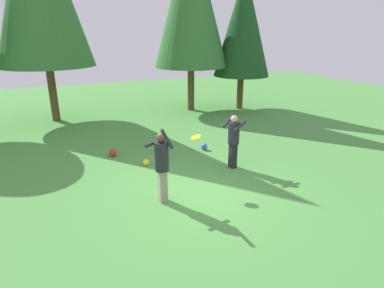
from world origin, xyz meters
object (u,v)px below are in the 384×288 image
(frisbee, at_px, (196,137))
(tree_far_right, at_px, (243,25))
(ball_yellow, at_px, (146,162))
(person_thrower, at_px, (162,161))
(ball_blue, at_px, (204,147))
(person_catcher, at_px, (234,137))
(ball_red, at_px, (113,153))

(frisbee, xyz_separation_m, tree_far_right, (6.02, 7.51, 2.91))
(ball_yellow, bearing_deg, person_thrower, -96.07)
(frisbee, bearing_deg, person_thrower, -157.06)
(ball_yellow, distance_m, ball_blue, 2.35)
(frisbee, relative_size, tree_far_right, 0.04)
(ball_blue, bearing_deg, person_catcher, -86.17)
(person_thrower, relative_size, ball_blue, 8.75)
(ball_yellow, bearing_deg, ball_blue, 13.34)
(person_catcher, relative_size, ball_yellow, 7.78)
(person_thrower, xyz_separation_m, ball_red, (-0.54, 3.58, -0.93))
(person_catcher, relative_size, ball_red, 6.39)
(person_thrower, height_order, tree_far_right, tree_far_right)
(person_catcher, distance_m, tree_far_right, 8.83)
(ball_blue, bearing_deg, tree_far_right, 47.98)
(person_catcher, bearing_deg, tree_far_right, -146.10)
(ball_red, bearing_deg, person_catcher, -37.46)
(person_catcher, distance_m, ball_blue, 1.96)
(ball_blue, distance_m, tree_far_right, 8.03)
(ball_red, distance_m, ball_yellow, 1.47)
(person_catcher, height_order, tree_far_right, tree_far_right)
(frisbee, height_order, ball_blue, frisbee)
(person_thrower, relative_size, frisbee, 6.63)
(frisbee, distance_m, ball_yellow, 2.42)
(tree_far_right, bearing_deg, person_thrower, -131.80)
(frisbee, relative_size, ball_yellow, 1.39)
(frisbee, height_order, ball_red, frisbee)
(person_thrower, bearing_deg, person_catcher, 0.01)
(ball_yellow, bearing_deg, ball_red, 122.53)
(ball_yellow, bearing_deg, person_catcher, -26.70)
(person_catcher, bearing_deg, frisbee, 0.00)
(ball_red, bearing_deg, ball_yellow, -57.47)
(person_thrower, height_order, frisbee, person_thrower)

